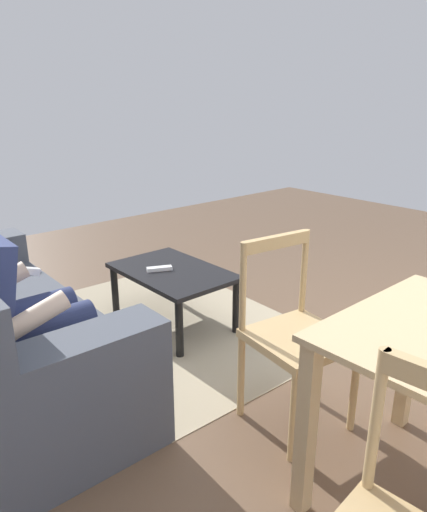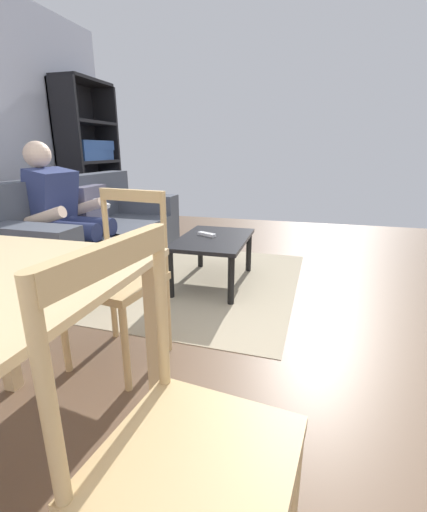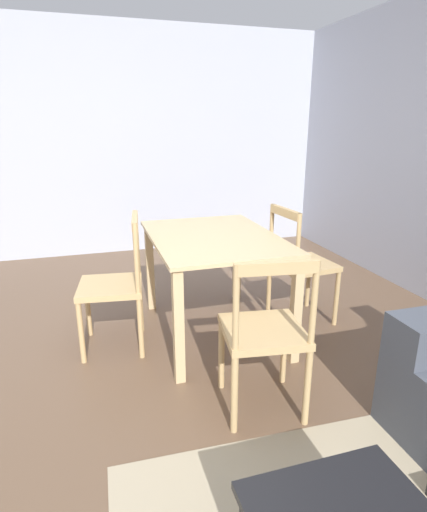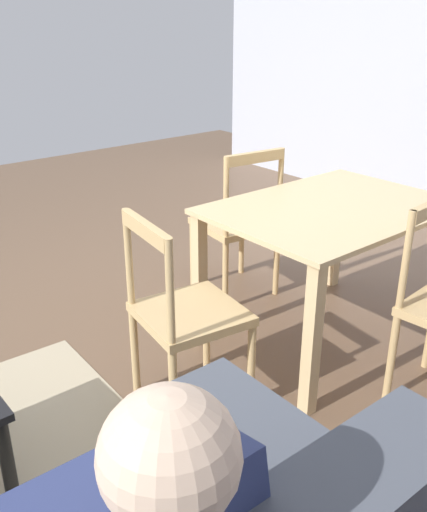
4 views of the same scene
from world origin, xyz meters
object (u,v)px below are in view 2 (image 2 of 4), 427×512
object	(u,v)px
couch	(93,237)
dining_chair_facing_couch	(118,280)
coffee_table	(214,244)
person_lounging	(66,214)
dining_chair_by_doorway	(184,454)
tv_remote	(207,234)
bookshelf	(91,176)

from	to	relation	value
couch	dining_chair_facing_couch	xyz separation A→B (m)	(-1.24, -0.99, 0.13)
coffee_table	person_lounging	bearing A→B (deg)	104.83
coffee_table	dining_chair_by_doorway	bearing A→B (deg)	-166.43
person_lounging	dining_chair_facing_couch	xyz separation A→B (m)	(-0.90, -0.99, -0.15)
coffee_table	tv_remote	size ratio (longest dim) A/B	4.98
tv_remote	bookshelf	bearing A→B (deg)	-97.94
dining_chair_facing_couch	couch	bearing A→B (deg)	38.80
couch	coffee_table	world-z (taller)	couch
person_lounging	bookshelf	world-z (taller)	bookshelf
couch	dining_chair_by_doorway	bearing A→B (deg)	-141.94
bookshelf	couch	bearing A→B (deg)	-147.26
couch	coffee_table	xyz separation A→B (m)	(-0.02, -1.18, 0.02)
couch	dining_chair_by_doorway	distance (m)	2.75
couch	person_lounging	bearing A→B (deg)	-179.26
tv_remote	dining_chair_facing_couch	size ratio (longest dim) A/B	0.19
person_lounging	tv_remote	bearing A→B (deg)	-71.95
coffee_table	bookshelf	world-z (taller)	bookshelf
couch	tv_remote	bearing A→B (deg)	-88.71
dining_chair_by_doorway	dining_chair_facing_couch	bearing A→B (deg)	37.04
couch	dining_chair_by_doorway	size ratio (longest dim) A/B	2.13
person_lounging	dining_chair_by_doorway	xyz separation A→B (m)	(-1.83, -1.69, -0.15)
coffee_table	dining_chair_facing_couch	size ratio (longest dim) A/B	0.93
coffee_table	dining_chair_facing_couch	bearing A→B (deg)	171.44
couch	person_lounging	xyz separation A→B (m)	(-0.33, -0.00, 0.28)
dining_chair_facing_couch	dining_chair_by_doorway	size ratio (longest dim) A/B	0.98
couch	dining_chair_by_doorway	world-z (taller)	dining_chair_by_doorway
bookshelf	person_lounging	bearing A→B (deg)	-152.89
bookshelf	dining_chair_by_doorway	distance (m)	4.27
person_lounging	dining_chair_facing_couch	distance (m)	1.35
person_lounging	tv_remote	distance (m)	1.17
couch	bookshelf	distance (m)	1.58
person_lounging	coffee_table	bearing A→B (deg)	-75.17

